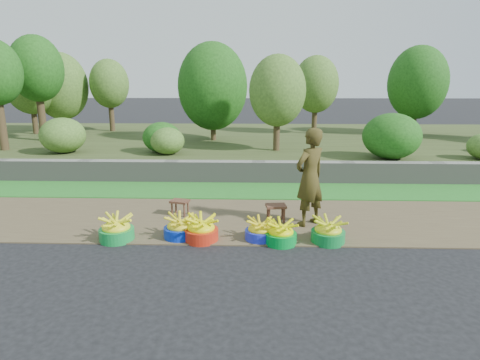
{
  "coord_description": "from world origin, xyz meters",
  "views": [
    {
      "loc": [
        -0.15,
        -5.83,
        2.5
      ],
      "look_at": [
        -0.38,
        1.3,
        0.75
      ],
      "focal_mm": 30.0,
      "sensor_mm": 36.0,
      "label": 1
    }
  ],
  "objects_px": {
    "basin_c": "(201,230)",
    "basin_a": "(116,229)",
    "basin_b": "(180,228)",
    "stool_right": "(276,208)",
    "basin_f": "(328,232)",
    "basin_d": "(260,231)",
    "stool_left": "(180,203)",
    "basin_e": "(281,234)",
    "vendor_woman": "(310,177)"
  },
  "relations": [
    {
      "from": "basin_a",
      "to": "vendor_woman",
      "type": "height_order",
      "value": "vendor_woman"
    },
    {
      "from": "basin_f",
      "to": "basin_b",
      "type": "bearing_deg",
      "value": 177.47
    },
    {
      "from": "basin_b",
      "to": "basin_d",
      "type": "relative_size",
      "value": 1.09
    },
    {
      "from": "basin_a",
      "to": "basin_c",
      "type": "distance_m",
      "value": 1.37
    },
    {
      "from": "basin_c",
      "to": "basin_d",
      "type": "xyz_separation_m",
      "value": [
        0.94,
        0.05,
        -0.02
      ]
    },
    {
      "from": "basin_b",
      "to": "stool_right",
      "type": "relative_size",
      "value": 1.36
    },
    {
      "from": "basin_e",
      "to": "stool_right",
      "type": "height_order",
      "value": "basin_e"
    },
    {
      "from": "basin_f",
      "to": "basin_a",
      "type": "bearing_deg",
      "value": -179.69
    },
    {
      "from": "basin_b",
      "to": "stool_left",
      "type": "height_order",
      "value": "basin_b"
    },
    {
      "from": "basin_b",
      "to": "basin_f",
      "type": "xyz_separation_m",
      "value": [
        2.39,
        -0.11,
        0.0
      ]
    },
    {
      "from": "basin_b",
      "to": "stool_left",
      "type": "distance_m",
      "value": 1.14
    },
    {
      "from": "basin_d",
      "to": "basin_b",
      "type": "bearing_deg",
      "value": 178.13
    },
    {
      "from": "basin_a",
      "to": "basin_b",
      "type": "distance_m",
      "value": 1.01
    },
    {
      "from": "basin_b",
      "to": "basin_c",
      "type": "xyz_separation_m",
      "value": [
        0.36,
        -0.09,
        0.01
      ]
    },
    {
      "from": "basin_c",
      "to": "basin_a",
      "type": "bearing_deg",
      "value": -178.76
    },
    {
      "from": "basin_a",
      "to": "basin_e",
      "type": "relative_size",
      "value": 1.11
    },
    {
      "from": "basin_f",
      "to": "vendor_woman",
      "type": "height_order",
      "value": "vendor_woman"
    },
    {
      "from": "basin_b",
      "to": "basin_f",
      "type": "bearing_deg",
      "value": -2.53
    },
    {
      "from": "basin_b",
      "to": "basin_d",
      "type": "distance_m",
      "value": 1.31
    },
    {
      "from": "basin_d",
      "to": "vendor_woman",
      "type": "height_order",
      "value": "vendor_woman"
    },
    {
      "from": "basin_a",
      "to": "basin_f",
      "type": "height_order",
      "value": "basin_a"
    },
    {
      "from": "basin_c",
      "to": "vendor_woman",
      "type": "bearing_deg",
      "value": 22.87
    },
    {
      "from": "basin_a",
      "to": "basin_d",
      "type": "distance_m",
      "value": 2.32
    },
    {
      "from": "basin_e",
      "to": "basin_d",
      "type": "bearing_deg",
      "value": 157.63
    },
    {
      "from": "stool_right",
      "to": "basin_d",
      "type": "bearing_deg",
      "value": -109.78
    },
    {
      "from": "basin_f",
      "to": "stool_right",
      "type": "relative_size",
      "value": 1.39
    },
    {
      "from": "basin_a",
      "to": "stool_right",
      "type": "height_order",
      "value": "basin_a"
    },
    {
      "from": "basin_b",
      "to": "basin_a",
      "type": "bearing_deg",
      "value": -172.96
    },
    {
      "from": "basin_d",
      "to": "basin_f",
      "type": "xyz_separation_m",
      "value": [
        1.09,
        -0.06,
        0.02
      ]
    },
    {
      "from": "stool_left",
      "to": "basin_f",
      "type": "bearing_deg",
      "value": -25.27
    },
    {
      "from": "stool_right",
      "to": "vendor_woman",
      "type": "xyz_separation_m",
      "value": [
        0.57,
        -0.13,
        0.61
      ]
    },
    {
      "from": "stool_right",
      "to": "vendor_woman",
      "type": "height_order",
      "value": "vendor_woman"
    },
    {
      "from": "stool_left",
      "to": "vendor_woman",
      "type": "distance_m",
      "value": 2.5
    },
    {
      "from": "basin_b",
      "to": "stool_left",
      "type": "relative_size",
      "value": 1.36
    },
    {
      "from": "basin_a",
      "to": "vendor_woman",
      "type": "relative_size",
      "value": 0.32
    },
    {
      "from": "stool_left",
      "to": "vendor_woman",
      "type": "bearing_deg",
      "value": -10.6
    },
    {
      "from": "stool_right",
      "to": "vendor_woman",
      "type": "distance_m",
      "value": 0.85
    },
    {
      "from": "basin_e",
      "to": "vendor_woman",
      "type": "height_order",
      "value": "vendor_woman"
    },
    {
      "from": "basin_b",
      "to": "basin_f",
      "type": "relative_size",
      "value": 0.98
    },
    {
      "from": "basin_c",
      "to": "basin_e",
      "type": "bearing_deg",
      "value": -3.76
    },
    {
      "from": "basin_b",
      "to": "stool_right",
      "type": "height_order",
      "value": "basin_b"
    },
    {
      "from": "basin_e",
      "to": "basin_f",
      "type": "xyz_separation_m",
      "value": [
        0.76,
        0.07,
        0.01
      ]
    },
    {
      "from": "basin_a",
      "to": "basin_c",
      "type": "bearing_deg",
      "value": 1.24
    },
    {
      "from": "basin_c",
      "to": "stool_left",
      "type": "height_order",
      "value": "basin_c"
    },
    {
      "from": "basin_d",
      "to": "stool_left",
      "type": "xyz_separation_m",
      "value": [
        -1.5,
        1.16,
        0.09
      ]
    },
    {
      "from": "basin_b",
      "to": "basin_e",
      "type": "relative_size",
      "value": 1.05
    },
    {
      "from": "basin_e",
      "to": "basin_f",
      "type": "distance_m",
      "value": 0.76
    },
    {
      "from": "basin_d",
      "to": "basin_e",
      "type": "bearing_deg",
      "value": -22.37
    },
    {
      "from": "basin_a",
      "to": "stool_left",
      "type": "relative_size",
      "value": 1.44
    },
    {
      "from": "basin_a",
      "to": "basin_f",
      "type": "bearing_deg",
      "value": 0.31
    }
  ]
}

